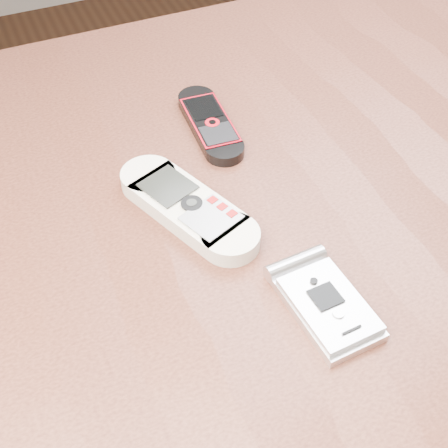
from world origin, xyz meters
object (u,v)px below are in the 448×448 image
nokia_white (187,207)px  motorola_razr (327,304)px  table (220,302)px  nokia_black_red (210,123)px

nokia_white → motorola_razr: (0.06, -0.15, -0.00)m
nokia_white → table: bearing=-85.2°
nokia_black_red → motorola_razr: 0.26m
nokia_white → motorola_razr: nokia_white is taller
nokia_black_red → nokia_white: bearing=-118.1°
nokia_white → nokia_black_red: (0.07, 0.11, -0.00)m
table → nokia_white: nokia_white is taller
table → motorola_razr: size_ratio=11.27×
nokia_black_red → motorola_razr: bearing=-87.6°
nokia_white → nokia_black_red: 0.13m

